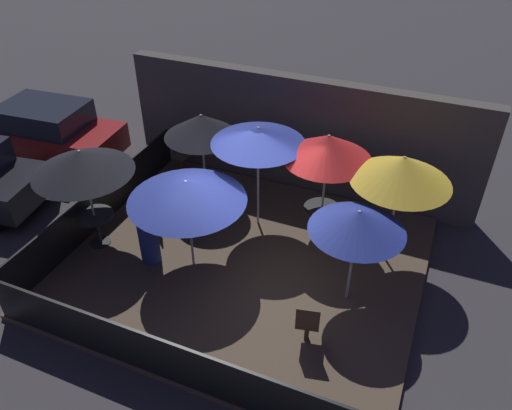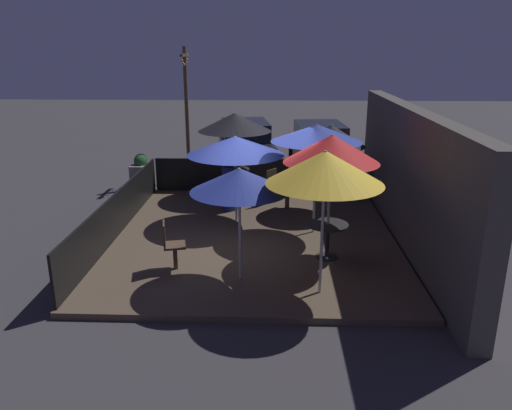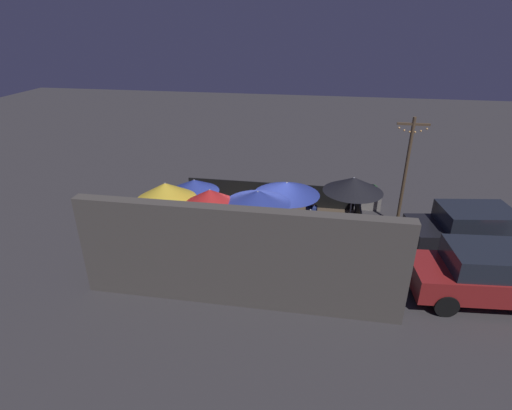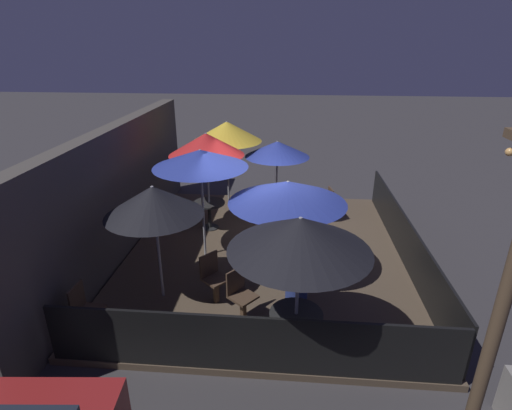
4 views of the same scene
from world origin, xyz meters
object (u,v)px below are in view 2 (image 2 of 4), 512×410
Objects in this scene: dining_table_1 at (235,174)px; patio_chair_3 at (357,181)px; planter_box at (142,173)px; patio_umbrella_0 at (332,149)px; patio_umbrella_1 at (235,122)px; patio_umbrella_5 at (317,133)px; dining_table_0 at (328,231)px; patio_umbrella_2 at (235,146)px; light_post at (187,109)px; patio_chair_0 at (289,190)px; patio_umbrella_4 at (325,168)px; patio_chair_2 at (268,184)px; parked_car_0 at (245,143)px; patron_0 at (230,186)px; parked_car_1 at (319,146)px; patio_chair_1 at (171,244)px; patio_umbrella_3 at (239,180)px.

patio_chair_3 reaches higher than dining_table_1.
patio_umbrella_0 is at bearing 43.54° from planter_box.
patio_umbrella_5 is at bearing 34.38° from patio_umbrella_1.
patio_umbrella_2 is at bearing -137.18° from dining_table_0.
light_post reaches higher than planter_box.
planter_box reaches higher than dining_table_0.
patio_chair_3 is at bearing 153.09° from patio_umbrella_5.
light_post reaches higher than patio_umbrella_5.
planter_box is 2.42m from light_post.
patio_umbrella_5 reaches higher than patio_chair_0.
patio_chair_3 is (-5.65, 1.48, -1.71)m from patio_umbrella_4.
patio_umbrella_2 is 2.40× the size of patio_chair_2.
patio_chair_2 is at bearing 16.40° from patio_chair_3.
parked_car_0 is at bearing -169.41° from patio_umbrella_4.
patio_umbrella_4 reaches higher than planter_box.
parked_car_0 is at bearing -40.25° from patio_chair_2.
patio_umbrella_4 is 3.09× the size of dining_table_1.
patio_umbrella_5 is 2.95m from patio_chair_2.
parked_car_0 is (-4.00, 0.05, 0.13)m from dining_table_1.
patio_umbrella_0 is 4.03m from patron_0.
dining_table_1 is at bearing 0.00° from patio_chair_0.
patio_chair_1 is at bearing -26.77° from parked_car_1.
patio_umbrella_4 reaches higher than patio_umbrella_5.
dining_table_1 is (-4.33, -2.15, -1.60)m from patio_umbrella_0.
patio_chair_0 is 0.89× the size of planter_box.
planter_box is at bearing -55.41° from light_post.
patio_umbrella_2 reaches higher than parked_car_1.
patio_umbrella_0 is 0.60× the size of light_post.
dining_table_0 is 3.71m from patron_0.
patio_umbrella_3 is 1.95× the size of planter_box.
patio_chair_3 is 6.43m from planter_box.
patio_umbrella_1 is 4.64m from parked_car_1.
light_post is (-1.93, -1.64, 1.59)m from dining_table_1.
patio_chair_1 is at bearing 6.68° from light_post.
patio_chair_2 reaches higher than patio_chair_3.
patio_umbrella_0 is 0.57× the size of parked_car_0.
patio_chair_1 is at bearing -106.46° from patio_umbrella_3.
patio_umbrella_2 is 3.16m from dining_table_0.
dining_table_1 is 0.76× the size of planter_box.
patio_umbrella_0 is 1.00× the size of patio_umbrella_4.
patio_umbrella_1 reaches higher than patio_umbrella_2.
planter_box is (-1.22, -6.31, -0.13)m from patio_chair_3.
dining_table_0 is 3.77m from patio_chair_2.
patio_chair_1 is at bearing 19.39° from planter_box.
patio_umbrella_0 is 3.09× the size of dining_table_1.
patio_umbrella_4 reaches higher than patio_umbrella_2.
patio_umbrella_1 is at bearing -175.17° from patio_umbrella_2.
planter_box is at bearing 12.77° from patio_chair_0.
patio_chair_3 is 5.69m from light_post.
patio_umbrella_0 reaches higher than patio_chair_2.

